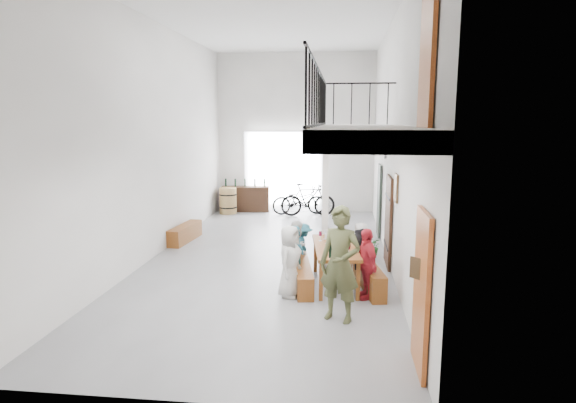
# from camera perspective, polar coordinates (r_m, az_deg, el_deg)

# --- Properties ---
(floor) EXTENTS (12.00, 12.00, 0.00)m
(floor) POSITION_cam_1_polar(r_m,az_deg,el_deg) (11.51, -2.10, -6.58)
(floor) COLOR slate
(floor) RESTS_ON ground
(room_walls) EXTENTS (12.00, 12.00, 12.00)m
(room_walls) POSITION_cam_1_polar(r_m,az_deg,el_deg) (11.06, -2.22, 11.39)
(room_walls) COLOR white
(room_walls) RESTS_ON ground
(gateway_portal) EXTENTS (2.80, 0.08, 2.80)m
(gateway_portal) POSITION_cam_1_polar(r_m,az_deg,el_deg) (17.09, -0.49, 3.56)
(gateway_portal) COLOR white
(gateway_portal) RESTS_ON ground
(right_wall_decor) EXTENTS (0.07, 8.28, 5.07)m
(right_wall_decor) POSITION_cam_1_polar(r_m,az_deg,el_deg) (9.24, 12.84, 0.20)
(right_wall_decor) COLOR #AE5521
(right_wall_decor) RESTS_ON ground
(balcony) EXTENTS (1.52, 5.62, 4.00)m
(balcony) POSITION_cam_1_polar(r_m,az_deg,el_deg) (7.81, 8.87, 7.64)
(balcony) COLOR white
(balcony) RESTS_ON ground
(tasting_table) EXTENTS (1.01, 2.02, 0.79)m
(tasting_table) POSITION_cam_1_polar(r_m,az_deg,el_deg) (9.49, 5.61, -5.76)
(tasting_table) COLOR brown
(tasting_table) RESTS_ON ground
(bench_inner) EXTENTS (0.58, 1.90, 0.43)m
(bench_inner) POSITION_cam_1_polar(r_m,az_deg,el_deg) (9.58, 1.71, -8.62)
(bench_inner) COLOR brown
(bench_inner) RESTS_ON ground
(bench_wall) EXTENTS (0.64, 2.12, 0.48)m
(bench_wall) POSITION_cam_1_polar(r_m,az_deg,el_deg) (9.69, 9.32, -8.37)
(bench_wall) COLOR brown
(bench_wall) RESTS_ON ground
(tableware) EXTENTS (0.63, 1.19, 0.35)m
(tableware) POSITION_cam_1_polar(r_m,az_deg,el_deg) (9.31, 5.51, -4.63)
(tableware) COLOR black
(tableware) RESTS_ON tasting_table
(side_bench) EXTENTS (0.49, 1.58, 0.44)m
(side_bench) POSITION_cam_1_polar(r_m,az_deg,el_deg) (13.21, -12.10, -3.69)
(side_bench) COLOR brown
(side_bench) RESTS_ON ground
(oak_barrel) EXTENTS (0.61, 0.61, 0.89)m
(oak_barrel) POSITION_cam_1_polar(r_m,az_deg,el_deg) (16.79, -7.13, 0.09)
(oak_barrel) COLOR #9D7D46
(oak_barrel) RESTS_ON ground
(serving_counter) EXTENTS (1.72, 0.67, 0.88)m
(serving_counter) POSITION_cam_1_polar(r_m,az_deg,el_deg) (17.15, -5.08, 0.32)
(serving_counter) COLOR #3D2112
(serving_counter) RESTS_ON ground
(counter_bottles) EXTENTS (1.42, 0.25, 0.28)m
(counter_bottles) POSITION_cam_1_polar(r_m,az_deg,el_deg) (17.09, -5.10, 2.25)
(counter_bottles) COLOR black
(counter_bottles) RESTS_ON serving_counter
(guest_left_a) EXTENTS (0.59, 0.75, 1.34)m
(guest_left_a) POSITION_cam_1_polar(r_m,az_deg,el_deg) (8.86, 0.20, -7.08)
(guest_left_a) COLOR silver
(guest_left_a) RESTS_ON ground
(guest_left_b) EXTENTS (0.37, 0.49, 1.19)m
(guest_left_b) POSITION_cam_1_polar(r_m,az_deg,el_deg) (9.47, 0.99, -6.44)
(guest_left_b) COLOR #236276
(guest_left_b) RESTS_ON ground
(guest_left_c) EXTENTS (0.63, 0.70, 1.18)m
(guest_left_c) POSITION_cam_1_polar(r_m,az_deg,el_deg) (9.98, 1.15, -5.63)
(guest_left_c) COLOR silver
(guest_left_c) RESTS_ON ground
(guest_left_d) EXTENTS (0.40, 0.68, 1.03)m
(guest_left_d) POSITION_cam_1_polar(r_m,az_deg,el_deg) (10.41, 1.85, -5.41)
(guest_left_d) COLOR #236276
(guest_left_d) RESTS_ON ground
(guest_right_a) EXTENTS (0.56, 0.83, 1.30)m
(guest_right_a) POSITION_cam_1_polar(r_m,az_deg,el_deg) (8.89, 9.26, -7.27)
(guest_right_a) COLOR red
(guest_right_a) RESTS_ON ground
(guest_right_b) EXTENTS (0.59, 1.08, 1.11)m
(guest_right_b) POSITION_cam_1_polar(r_m,az_deg,el_deg) (9.72, 8.57, -6.38)
(guest_right_b) COLOR black
(guest_right_b) RESTS_ON ground
(guest_right_c) EXTENTS (0.42, 0.58, 1.10)m
(guest_right_c) POSITION_cam_1_polar(r_m,az_deg,el_deg) (10.29, 8.59, -5.51)
(guest_right_c) COLOR silver
(guest_right_c) RESTS_ON ground
(host_standing) EXTENTS (0.81, 0.68, 1.89)m
(host_standing) POSITION_cam_1_polar(r_m,az_deg,el_deg) (7.81, 6.18, -7.39)
(host_standing) COLOR #444828
(host_standing) RESTS_ON ground
(potted_plant) EXTENTS (0.50, 0.47, 0.44)m
(potted_plant) POSITION_cam_1_polar(r_m,az_deg,el_deg) (11.74, 10.15, -5.29)
(potted_plant) COLOR #19441A
(potted_plant) RESTS_ON ground
(bicycle_near) EXTENTS (1.96, 1.12, 0.97)m
(bicycle_near) POSITION_cam_1_polar(r_m,az_deg,el_deg) (16.51, 1.32, 0.14)
(bicycle_near) COLOR black
(bicycle_near) RESTS_ON ground
(bicycle_far) EXTENTS (1.90, 0.83, 1.11)m
(bicycle_far) POSITION_cam_1_polar(r_m,az_deg,el_deg) (16.21, 2.38, 0.20)
(bicycle_far) COLOR black
(bicycle_far) RESTS_ON ground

